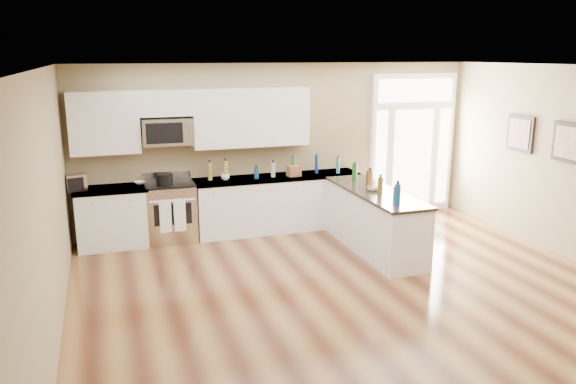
{
  "coord_description": "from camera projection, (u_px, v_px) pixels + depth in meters",
  "views": [
    {
      "loc": [
        -2.92,
        -5.14,
        2.95
      ],
      "look_at": [
        -0.54,
        2.0,
        1.09
      ],
      "focal_mm": 35.0,
      "sensor_mm": 36.0,
      "label": 1
    }
  ],
  "objects": [
    {
      "name": "stockpot",
      "position": [
        165.0,
        179.0,
        8.75
      ],
      "size": [
        0.33,
        0.33,
        0.2
      ],
      "primitive_type": "cylinder",
      "rotation": [
        0.0,
        0.0,
        -0.36
      ],
      "color": "black",
      "rests_on": "kitchen_range"
    },
    {
      "name": "microwave",
      "position": [
        167.0,
        131.0,
        8.81
      ],
      "size": [
        0.78,
        0.41,
        0.42
      ],
      "color": "silver",
      "rests_on": "room_shell"
    },
    {
      "name": "kitchen_range",
      "position": [
        171.0,
        212.0,
        9.01
      ],
      "size": [
        0.77,
        0.69,
        1.08
      ],
      "color": "silver",
      "rests_on": "ground"
    },
    {
      "name": "upper_cabinet_right",
      "position": [
        251.0,
        118.0,
        9.23
      ],
      "size": [
        1.94,
        0.33,
        0.95
      ],
      "primitive_type": "cube",
      "color": "white",
      "rests_on": "room_shell"
    },
    {
      "name": "wall_art_near",
      "position": [
        520.0,
        133.0,
        9.02
      ],
      "size": [
        0.05,
        0.58,
        0.58
      ],
      "color": "black",
      "rests_on": "room_shell"
    },
    {
      "name": "bowl_peninsula",
      "position": [
        374.0,
        189.0,
        8.45
      ],
      "size": [
        0.25,
        0.25,
        0.06
      ],
      "primitive_type": "imported",
      "rotation": [
        0.0,
        0.0,
        -0.36
      ],
      "color": "white",
      "rests_on": "peninsula_cabinet"
    },
    {
      "name": "toaster_oven",
      "position": [
        76.0,
        182.0,
        8.45
      ],
      "size": [
        0.33,
        0.28,
        0.25
      ],
      "primitive_type": "cube",
      "rotation": [
        0.0,
        0.0,
        0.2
      ],
      "color": "silver",
      "rests_on": "back_cabinet_left"
    },
    {
      "name": "upper_cabinet_left",
      "position": [
        104.0,
        123.0,
        8.52
      ],
      "size": [
        1.04,
        0.33,
        0.95
      ],
      "primitive_type": "cube",
      "color": "white",
      "rests_on": "room_shell"
    },
    {
      "name": "room_shell",
      "position": [
        396.0,
        174.0,
        5.93
      ],
      "size": [
        8.0,
        8.0,
        8.0
      ],
      "color": "#92815C",
      "rests_on": "ground"
    },
    {
      "name": "counter_bottles",
      "position": [
        318.0,
        175.0,
        8.88
      ],
      "size": [
        2.41,
        2.43,
        0.31
      ],
      "color": "#19591E",
      "rests_on": "back_cabinet_right"
    },
    {
      "name": "wall_art_far",
      "position": [
        568.0,
        143.0,
        8.1
      ],
      "size": [
        0.05,
        0.58,
        0.58
      ],
      "color": "black",
      "rests_on": "room_shell"
    },
    {
      "name": "cup_counter",
      "position": [
        225.0,
        177.0,
        9.13
      ],
      "size": [
        0.18,
        0.18,
        0.11
      ],
      "primitive_type": "imported",
      "rotation": [
        0.0,
        0.0,
        0.38
      ],
      "color": "white",
      "rests_on": "back_cabinet_right"
    },
    {
      "name": "entry_door",
      "position": [
        412.0,
        145.0,
        10.45
      ],
      "size": [
        1.7,
        0.1,
        2.6
      ],
      "color": "white",
      "rests_on": "ground"
    },
    {
      "name": "back_cabinet_left",
      "position": [
        112.0,
        219.0,
        8.75
      ],
      "size": [
        1.1,
        0.66,
        0.94
      ],
      "color": "white",
      "rests_on": "ground"
    },
    {
      "name": "upper_cabinet_short",
      "position": [
        165.0,
        103.0,
        8.74
      ],
      "size": [
        0.82,
        0.33,
        0.4
      ],
      "primitive_type": "cube",
      "color": "white",
      "rests_on": "room_shell"
    },
    {
      "name": "bowl_left",
      "position": [
        140.0,
        183.0,
        8.89
      ],
      "size": [
        0.2,
        0.2,
        0.04
      ],
      "primitive_type": "imported",
      "rotation": [
        0.0,
        0.0,
        0.22
      ],
      "color": "white",
      "rests_on": "back_cabinet_left"
    },
    {
      "name": "peninsula_cabinet",
      "position": [
        374.0,
        223.0,
        8.58
      ],
      "size": [
        0.69,
        2.32,
        0.94
      ],
      "color": "white",
      "rests_on": "ground"
    },
    {
      "name": "ground",
      "position": [
        389.0,
        322.0,
        6.34
      ],
      "size": [
        8.0,
        8.0,
        0.0
      ],
      "primitive_type": "plane",
      "color": "#4B2515"
    },
    {
      "name": "back_cabinet_right",
      "position": [
        278.0,
        205.0,
        9.58
      ],
      "size": [
        2.85,
        0.66,
        0.94
      ],
      "color": "white",
      "rests_on": "ground"
    },
    {
      "name": "cardboard_box",
      "position": [
        294.0,
        171.0,
        9.44
      ],
      "size": [
        0.24,
        0.19,
        0.18
      ],
      "primitive_type": "cube",
      "rotation": [
        0.0,
        0.0,
        0.16
      ],
      "color": "brown",
      "rests_on": "back_cabinet_right"
    }
  ]
}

